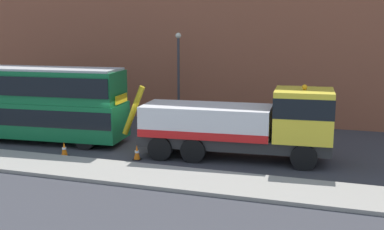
# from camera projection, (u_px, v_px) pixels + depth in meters

# --- Properties ---
(ground_plane) EXTENTS (120.00, 120.00, 0.00)m
(ground_plane) POSITION_uv_depth(u_px,v_px,m) (135.00, 148.00, 24.70)
(ground_plane) COLOR #38383D
(near_kerb) EXTENTS (60.00, 2.80, 0.15)m
(near_kerb) POSITION_uv_depth(u_px,v_px,m) (94.00, 170.00, 20.77)
(near_kerb) COLOR gray
(near_kerb) RESTS_ON ground_plane
(recovery_tow_truck) EXTENTS (10.22, 3.34, 3.67)m
(recovery_tow_truck) POSITION_uv_depth(u_px,v_px,m) (244.00, 123.00, 22.36)
(recovery_tow_truck) COLOR #2D2D2D
(recovery_tow_truck) RESTS_ON ground_plane
(double_decker_bus) EXTENTS (11.18, 3.42, 4.06)m
(double_decker_bus) POSITION_uv_depth(u_px,v_px,m) (27.00, 101.00, 25.95)
(double_decker_bus) COLOR #146B38
(double_decker_bus) RESTS_ON ground_plane
(traffic_cone_near_bus) EXTENTS (0.36, 0.36, 0.72)m
(traffic_cone_near_bus) POSITION_uv_depth(u_px,v_px,m) (64.00, 149.00, 23.14)
(traffic_cone_near_bus) COLOR orange
(traffic_cone_near_bus) RESTS_ON ground_plane
(traffic_cone_midway) EXTENTS (0.36, 0.36, 0.72)m
(traffic_cone_midway) POSITION_uv_depth(u_px,v_px,m) (137.00, 153.00, 22.51)
(traffic_cone_midway) COLOR orange
(traffic_cone_midway) RESTS_ON ground_plane
(street_lamp) EXTENTS (0.36, 0.36, 5.83)m
(street_lamp) POSITION_uv_depth(u_px,v_px,m) (178.00, 70.00, 30.09)
(street_lamp) COLOR #38383D
(street_lamp) RESTS_ON ground_plane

